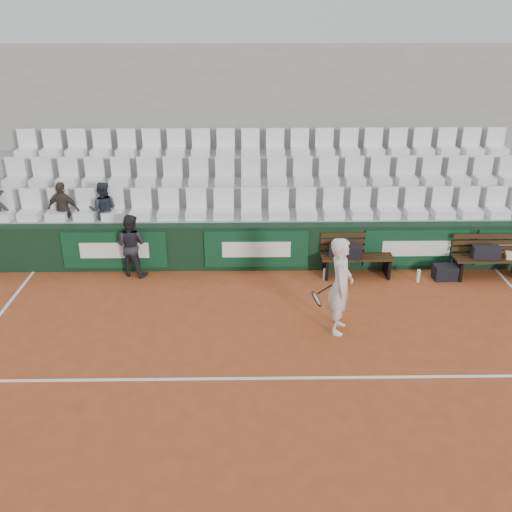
{
  "coord_description": "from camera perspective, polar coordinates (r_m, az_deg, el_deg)",
  "views": [
    {
      "loc": [
        -0.39,
        -7.25,
        5.34
      ],
      "look_at": [
        -0.23,
        2.4,
        1.0
      ],
      "focal_mm": 40.0,
      "sensor_mm": 36.0,
      "label": 1
    }
  ],
  "objects": [
    {
      "name": "bench_right",
      "position": [
        12.91,
        22.23,
        -1.05
      ],
      "size": [
        1.5,
        0.56,
        0.45
      ],
      "primitive_type": "cube",
      "color": "#362110",
      "rests_on": "ground"
    },
    {
      "name": "spectator_c",
      "position": [
        12.71,
        -15.21,
        6.38
      ],
      "size": [
        0.63,
        0.5,
        1.25
      ],
      "primitive_type": "imported",
      "rotation": [
        0.0,
        0.0,
        3.19
      ],
      "color": "#202631",
      "rests_on": "grandstand_tier_front"
    },
    {
      "name": "grandstand_tier_back",
      "position": [
        14.46,
        0.65,
        6.54
      ],
      "size": [
        18.0,
        0.95,
        1.9
      ],
      "primitive_type": "cube",
      "color": "gray",
      "rests_on": "ground"
    },
    {
      "name": "back_barrier",
      "position": [
        12.25,
        1.28,
        0.93
      ],
      "size": [
        18.0,
        0.34,
        1.0
      ],
      "color": "black",
      "rests_on": "ground"
    },
    {
      "name": "spectator_b",
      "position": [
        12.95,
        -18.94,
        6.24
      ],
      "size": [
        0.79,
        0.45,
        1.26
      ],
      "primitive_type": "imported",
      "rotation": [
        0.0,
        0.0,
        2.93
      ],
      "color": "#332E28",
      "rests_on": "grandstand_tier_front"
    },
    {
      "name": "grandstand_tier_mid",
      "position": [
        13.63,
        0.75,
        4.43
      ],
      "size": [
        18.0,
        0.95,
        1.45
      ],
      "primitive_type": "cube",
      "color": "#999996",
      "rests_on": "ground"
    },
    {
      "name": "court_baseline",
      "position": [
        9.01,
        1.75,
        -12.12
      ],
      "size": [
        18.0,
        0.06,
        0.01
      ],
      "primitive_type": "cube",
      "color": "white",
      "rests_on": "ground"
    },
    {
      "name": "grandstand_rear_wall",
      "position": [
        14.74,
        0.61,
        11.91
      ],
      "size": [
        18.0,
        0.3,
        4.4
      ],
      "primitive_type": "cube",
      "color": "gray",
      "rests_on": "ground"
    },
    {
      "name": "sports_bag_right",
      "position": [
        12.71,
        22.01,
        0.34
      ],
      "size": [
        0.56,
        0.3,
        0.25
      ],
      "primitive_type": "cube",
      "rotation": [
        0.0,
        0.0,
        -0.1
      ],
      "color": "black",
      "rests_on": "bench_right"
    },
    {
      "name": "sports_bag_left",
      "position": [
        11.98,
        8.95,
        0.54
      ],
      "size": [
        0.69,
        0.47,
        0.27
      ],
      "primitive_type": "cube",
      "rotation": [
        0.0,
        0.0,
        -0.33
      ],
      "color": "black",
      "rests_on": "bench_left"
    },
    {
      "name": "seat_row_front",
      "position": [
        12.38,
        0.92,
        5.23
      ],
      "size": [
        11.9,
        0.44,
        0.63
      ],
      "primitive_type": "cube",
      "color": "white",
      "rests_on": "grandstand_tier_front"
    },
    {
      "name": "bench_left",
      "position": [
        12.2,
        9.99,
        -0.96
      ],
      "size": [
        1.5,
        0.56,
        0.45
      ],
      "primitive_type": "cube",
      "color": "#362010",
      "rests_on": "ground"
    },
    {
      "name": "water_bottle_far",
      "position": [
        12.25,
        15.92,
        -1.93
      ],
      "size": [
        0.08,
        0.08,
        0.27
      ],
      "primitive_type": "cylinder",
      "color": "silver",
      "rests_on": "ground"
    },
    {
      "name": "seat_row_mid",
      "position": [
        13.15,
        0.8,
        8.44
      ],
      "size": [
        11.9,
        0.44,
        0.63
      ],
      "primitive_type": "cube",
      "color": "silver",
      "rests_on": "grandstand_tier_mid"
    },
    {
      "name": "water_bottle_near",
      "position": [
        11.98,
        6.86,
        -1.8
      ],
      "size": [
        0.07,
        0.07,
        0.24
      ],
      "primitive_type": "cylinder",
      "color": "#AFC2C7",
      "rests_on": "ground"
    },
    {
      "name": "ball_kid",
      "position": [
        12.16,
        -12.39,
        1.07
      ],
      "size": [
        0.79,
        0.7,
        1.35
      ],
      "primitive_type": "imported",
      "rotation": [
        0.0,
        0.0,
        2.81
      ],
      "color": "black",
      "rests_on": "ground"
    },
    {
      "name": "seat_row_back",
      "position": [
        13.96,
        0.7,
        11.27
      ],
      "size": [
        11.9,
        0.44,
        0.63
      ],
      "primitive_type": "cube",
      "color": "white",
      "rests_on": "grandstand_tier_back"
    },
    {
      "name": "sports_bag_ground",
      "position": [
        12.54,
        18.44,
        -1.55
      ],
      "size": [
        0.52,
        0.33,
        0.31
      ],
      "primitive_type": "cube",
      "rotation": [
        0.0,
        0.0,
        0.05
      ],
      "color": "black",
      "rests_on": "ground"
    },
    {
      "name": "tennis_player",
      "position": [
        9.87,
        8.43,
        -2.96
      ],
      "size": [
        0.77,
        0.71,
        1.75
      ],
      "color": "silver",
      "rests_on": "ground"
    },
    {
      "name": "grandstand_tier_front",
      "position": [
        12.83,
        0.87,
        2.04
      ],
      "size": [
        18.0,
        0.95,
        1.0
      ],
      "primitive_type": "cube",
      "color": "#959693",
      "rests_on": "ground"
    },
    {
      "name": "ground",
      "position": [
        9.01,
        1.75,
        -12.14
      ],
      "size": [
        80.0,
        80.0,
        0.0
      ],
      "primitive_type": "plane",
      "color": "#A54B25",
      "rests_on": "ground"
    }
  ]
}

